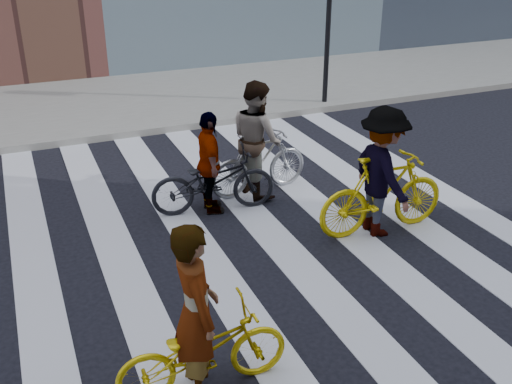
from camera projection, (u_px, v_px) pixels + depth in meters
ground at (236, 241)px, 8.65m from camera, size 100.00×100.00×0.00m
sidewalk_far at (128, 102)px, 14.90m from camera, size 100.00×5.00×0.15m
zebra_crosswalk at (236, 241)px, 8.65m from camera, size 8.25×10.00×0.01m
traffic_signal at (331, 12)px, 13.69m from camera, size 0.22×0.42×3.33m
bike_yellow_left at (203, 351)px, 5.79m from camera, size 1.73×0.65×0.90m
bike_silver_mid at (259, 162)px, 9.98m from camera, size 1.85×0.72×1.08m
bike_yellow_right at (383, 194)px, 8.68m from camera, size 2.04×0.65×1.22m
bike_dark_rear at (213, 181)px, 9.34m from camera, size 2.02×0.95×1.02m
rider_left at (196, 312)px, 5.57m from camera, size 0.46×0.69×1.85m
rider_mid at (256, 139)px, 9.79m from camera, size 0.84×1.02×1.93m
rider_right at (382, 172)px, 8.52m from camera, size 0.76×1.27×1.92m
rider_rear at (210, 163)px, 9.20m from camera, size 0.53×1.01×1.64m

